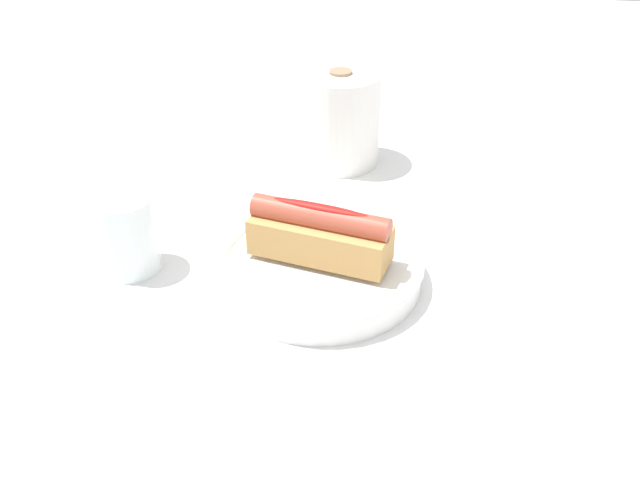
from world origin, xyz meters
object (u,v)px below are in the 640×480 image
serving_bowl (320,268)px  water_glass (126,239)px  paper_towel_roll (340,118)px  hotdog_front (320,234)px

serving_bowl → water_glass: size_ratio=2.50×
water_glass → paper_towel_roll: size_ratio=0.67×
water_glass → paper_towel_roll: paper_towel_roll is taller
paper_towel_roll → serving_bowl: bearing=-90.0°
serving_bowl → water_glass: 0.22m
water_glass → hotdog_front: bearing=-1.4°
serving_bowl → water_glass: bearing=178.6°
water_glass → paper_towel_roll: 0.36m
serving_bowl → water_glass: (-0.21, 0.01, 0.02)m
hotdog_front → water_glass: (-0.21, 0.01, -0.02)m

